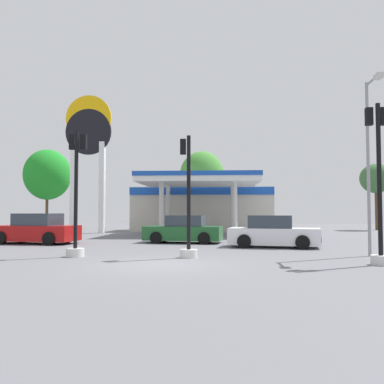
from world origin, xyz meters
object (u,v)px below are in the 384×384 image
object	(u,v)px
station_pole_sign	(88,147)
traffic_signal_2	(188,217)
car_1	(273,233)
corner_streetlamp	(370,149)
car_2	(184,230)
car_0	(36,230)
tree_2	(376,179)
traffic_signal_0	(379,197)
traffic_signal_1	(76,207)
tree_0	(47,175)
tree_1	(202,176)

from	to	relation	value
station_pole_sign	traffic_signal_2	xyz separation A→B (m)	(9.07, -16.70, -5.29)
car_1	corner_streetlamp	world-z (taller)	corner_streetlamp
car_1	car_2	size ratio (longest dim) A/B	1.03
station_pole_sign	car_0	size ratio (longest dim) A/B	2.35
tree_2	corner_streetlamp	world-z (taller)	corner_streetlamp
car_0	traffic_signal_0	bearing A→B (deg)	-27.80
car_2	traffic_signal_1	bearing A→B (deg)	-116.14
car_2	corner_streetlamp	size ratio (longest dim) A/B	0.65
station_pole_sign	tree_0	size ratio (longest dim) A/B	1.38
car_0	traffic_signal_1	size ratio (longest dim) A/B	0.99
traffic_signal_1	tree_0	size ratio (longest dim) A/B	0.59
traffic_signal_2	tree_1	xyz separation A→B (m)	(-0.34, 22.78, 3.49)
tree_2	traffic_signal_0	bearing A→B (deg)	-110.42
station_pole_sign	traffic_signal_1	size ratio (longest dim) A/B	2.32
station_pole_sign	tree_2	xyz separation A→B (m)	(24.52, 6.56, -2.13)
traffic_signal_2	tree_0	xyz separation A→B (m)	(-15.85, 25.05, 3.86)
tree_0	corner_streetlamp	xyz separation A→B (m)	(22.63, -24.35, -1.36)
traffic_signal_1	tree_2	distance (m)	30.53
station_pole_sign	tree_2	distance (m)	25.47
car_0	traffic_signal_1	bearing A→B (deg)	-54.74
car_1	tree_1	world-z (taller)	tree_1
traffic_signal_2	tree_1	size ratio (longest dim) A/B	0.62
car_0	traffic_signal_1	world-z (taller)	traffic_signal_1
traffic_signal_0	tree_0	distance (m)	34.77
traffic_signal_0	tree_2	bearing A→B (deg)	69.58
car_1	tree_1	distance (m)	19.14
car_1	tree_2	distance (m)	22.44
traffic_signal_1	corner_streetlamp	world-z (taller)	corner_streetlamp
corner_streetlamp	tree_2	bearing A→B (deg)	68.98
car_0	tree_1	distance (m)	19.07
car_2	tree_1	xyz separation A→B (m)	(0.39, 15.72, 4.32)
car_0	car_1	xyz separation A→B (m)	(12.10, -1.46, -0.04)
tree_0	traffic_signal_1	bearing A→B (deg)	-64.96
car_1	traffic_signal_1	world-z (taller)	traffic_signal_1
traffic_signal_2	corner_streetlamp	distance (m)	7.26
traffic_signal_0	car_0	bearing A→B (deg)	152.20
station_pole_sign	tree_1	bearing A→B (deg)	34.84
car_0	car_1	bearing A→B (deg)	-6.89
car_2	traffic_signal_0	xyz separation A→B (m)	(6.91, -8.71, 1.46)
traffic_signal_0	station_pole_sign	bearing A→B (deg)	129.70
station_pole_sign	car_0	world-z (taller)	station_pole_sign
car_2	car_0	bearing A→B (deg)	-172.38
car_2	tree_0	world-z (taller)	tree_0
car_0	tree_0	size ratio (longest dim) A/B	0.59
tree_1	corner_streetlamp	size ratio (longest dim) A/B	1.09
car_2	tree_2	size ratio (longest dim) A/B	0.71
car_1	traffic_signal_1	distance (m)	9.15
tree_1	corner_streetlamp	world-z (taller)	tree_1
car_1	traffic_signal_2	distance (m)	5.93
car_1	tree_2	bearing A→B (deg)	57.83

